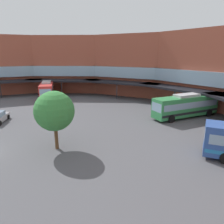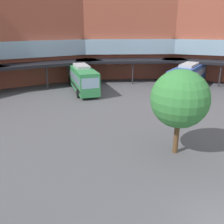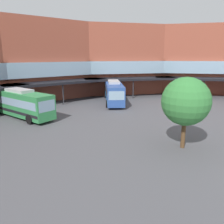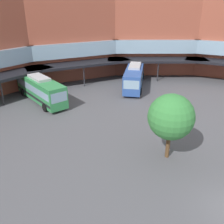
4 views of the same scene
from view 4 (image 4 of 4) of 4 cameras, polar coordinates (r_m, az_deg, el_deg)
name	(u,v)px [view 4 (image 4 of 4)]	position (r m, az deg, el deg)	size (l,w,h in m)	color
station_building	(75,62)	(29.18, -8.51, 11.42)	(78.77, 48.36, 13.63)	#9E4C38
bus_1	(40,89)	(35.80, -16.34, 5.23)	(2.93, 11.06, 3.61)	#338C4C
bus_3	(135,75)	(40.93, 5.27, 8.49)	(10.76, 10.10, 3.61)	#2D519E
plaza_tree	(171,117)	(21.39, 13.57, -1.15)	(4.00, 4.00, 6.04)	brown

